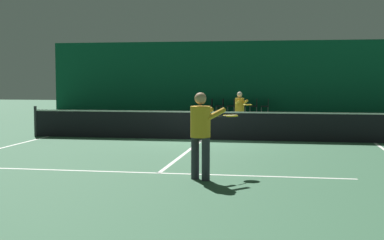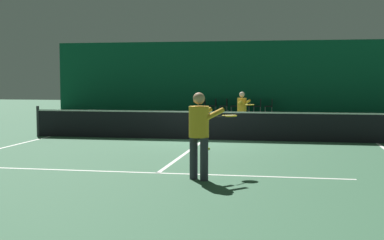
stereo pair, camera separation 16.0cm
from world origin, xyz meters
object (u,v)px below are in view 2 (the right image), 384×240
Objects in this scene: tennis_net at (205,124)px; courtside_chair_6 at (270,105)px; player_near at (200,129)px; player_far at (242,108)px; courtside_chair_2 at (225,105)px; courtside_chair_3 at (236,105)px; tennis_ball at (209,149)px; courtside_chair_1 at (214,105)px; courtside_chair_4 at (247,105)px; courtside_chair_5 at (258,105)px; courtside_chair_0 at (203,105)px.

courtside_chair_6 is at bearing 83.18° from tennis_net.
player_near is 1.15× the size of player_far.
courtside_chair_2 is at bearing 167.95° from player_far.
player_far is (-0.02, 9.81, -0.13)m from player_near.
tennis_ball is at bearing 3.00° from courtside_chair_3.
courtside_chair_1 is 0.66m from courtside_chair_2.
courtside_chair_4 reaches higher than tennis_ball.
tennis_ball is (-0.47, -16.21, -0.45)m from courtside_chair_5.
player_near is at bearing 3.73° from courtside_chair_3.
player_far is at bearing 0.07° from courtside_chair_5.
tennis_net is 14.29× the size of courtside_chair_6.
player_near is at bearing 5.54° from courtside_chair_2.
courtside_chair_4 is at bearing 161.13° from player_far.
player_far is 10.91m from courtside_chair_4.
player_near is 20.96m from courtside_chair_0.
courtside_chair_1 is 1.00× the size of courtside_chair_5.
courtside_chair_1 is at bearing 96.84° from tennis_net.
courtside_chair_0 is 2.63m from courtside_chair_4.
player_near reaches higher than courtside_chair_6.
courtside_chair_5 is (-0.01, 10.88, -0.41)m from player_far.
courtside_chair_1 is 1.97m from courtside_chair_4.
courtside_chair_4 is 1.32m from courtside_chair_6.
courtside_chair_0 is 1.00× the size of courtside_chair_2.
courtside_chair_1 and courtside_chair_4 have the same top height.
tennis_net is at bearing 38.55° from player_near.
courtside_chair_3 is at bearing 90.00° from courtside_chair_0.
courtside_chair_3 is 1.00× the size of courtside_chair_6.
courtside_chair_3 is at bearing -90.00° from courtside_chair_6.
tennis_net is at bearing 6.84° from courtside_chair_1.
courtside_chair_5 is (2.63, 0.00, 0.00)m from courtside_chair_1.
courtside_chair_2 is at bearing 94.12° from tennis_net.
tennis_net is at bearing -6.82° from courtside_chair_6.
courtside_chair_4 is at bearing 88.64° from tennis_net.
player_near is at bearing 0.09° from courtside_chair_5.
tennis_net is 181.82× the size of tennis_ball.
courtside_chair_2 is 0.66m from courtside_chair_3.
tennis_net is 3.05m from player_far.
courtside_chair_3 is (1.32, 0.00, 0.00)m from courtside_chair_1.
player_near is 20.74m from courtside_chair_3.
tennis_net reaches higher than courtside_chair_3.
courtside_chair_2 is (-2.01, 20.69, -0.54)m from player_near.
tennis_net is at bearing -1.36° from courtside_chair_4.
player_far is 23.15× the size of tennis_ball.
courtside_chair_1 and courtside_chair_2 have the same top height.
courtside_chair_2 is 2.63m from courtside_chair_6.
courtside_chair_4 is at bearing 90.68° from tennis_ball.
player_near is at bearing 7.34° from courtside_chair_1.
player_far reaches higher than tennis_ball.
courtside_chair_3 is 1.00× the size of courtside_chair_5.
player_near reaches higher than courtside_chair_3.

